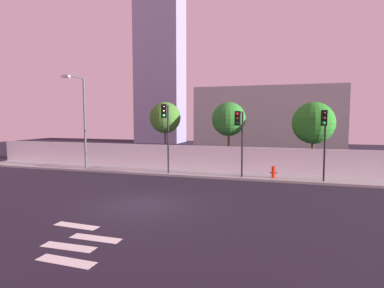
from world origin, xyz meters
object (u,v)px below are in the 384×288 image
traffic_light_center (324,130)px  fire_hydrant (273,171)px  street_lamp_curbside (82,115)px  roadside_tree_midleft (229,119)px  roadside_tree_leftmost (165,118)px  traffic_light_right (240,129)px  roadside_tree_midright (313,123)px  traffic_light_left (166,124)px

traffic_light_center → fire_hydrant: 4.08m
street_lamp_curbside → roadside_tree_midleft: street_lamp_curbside is taller
street_lamp_curbside → roadside_tree_leftmost: street_lamp_curbside is taller
street_lamp_curbside → roadside_tree_midleft: bearing=18.5°
traffic_light_right → roadside_tree_midleft: size_ratio=0.82×
roadside_tree_leftmost → roadside_tree_midright: roadside_tree_leftmost is taller
traffic_light_right → traffic_light_center: bearing=-1.5°
roadside_tree_leftmost → roadside_tree_midright: (11.36, 0.00, -0.39)m
traffic_light_center → roadside_tree_midleft: bearing=147.1°
traffic_light_right → roadside_tree_leftmost: 7.80m
traffic_light_left → fire_hydrant: bearing=7.6°
traffic_light_center → street_lamp_curbside: (-16.97, 0.59, 0.94)m
roadside_tree_leftmost → roadside_tree_midleft: 5.25m
roadside_tree_leftmost → fire_hydrant: bearing=-20.2°
roadside_tree_midright → traffic_light_right: bearing=-139.6°
traffic_light_left → street_lamp_curbside: street_lamp_curbside is taller
roadside_tree_midleft → fire_hydrant: bearing=-42.5°
street_lamp_curbside → roadside_tree_leftmost: (5.33, 3.54, -0.22)m
traffic_light_center → traffic_light_right: traffic_light_center is taller
traffic_light_center → roadside_tree_midright: size_ratio=0.84×
traffic_light_left → traffic_light_center: 9.94m
traffic_light_left → traffic_light_center: (9.93, 0.04, -0.31)m
traffic_light_right → roadside_tree_midright: roadside_tree_midright is taller
traffic_light_right → roadside_tree_midleft: 4.29m
fire_hydrant → traffic_light_left: bearing=-172.4°
traffic_light_right → roadside_tree_midleft: bearing=109.4°
traffic_light_left → fire_hydrant: traffic_light_left is taller
street_lamp_curbside → fire_hydrant: 14.58m
roadside_tree_midright → fire_hydrant: bearing=-128.8°
traffic_light_center → roadside_tree_leftmost: size_ratio=0.81×
traffic_light_center → roadside_tree_midright: 4.16m
traffic_light_center → fire_hydrant: size_ratio=5.56×
traffic_light_center → street_lamp_curbside: bearing=178.0°
traffic_light_center → roadside_tree_leftmost: roadside_tree_leftmost is taller
roadside_tree_leftmost → roadside_tree_midright: bearing=0.0°
traffic_light_left → roadside_tree_leftmost: roadside_tree_leftmost is taller
traffic_light_center → street_lamp_curbside: 17.00m
traffic_light_left → roadside_tree_midleft: bearing=49.6°
traffic_light_center → roadside_tree_midright: (-0.28, 4.13, 0.34)m
fire_hydrant → roadside_tree_midleft: (-3.52, 3.23, 3.36)m
street_lamp_curbside → roadside_tree_midleft: size_ratio=1.32×
traffic_light_left → traffic_light_right: size_ratio=1.11×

